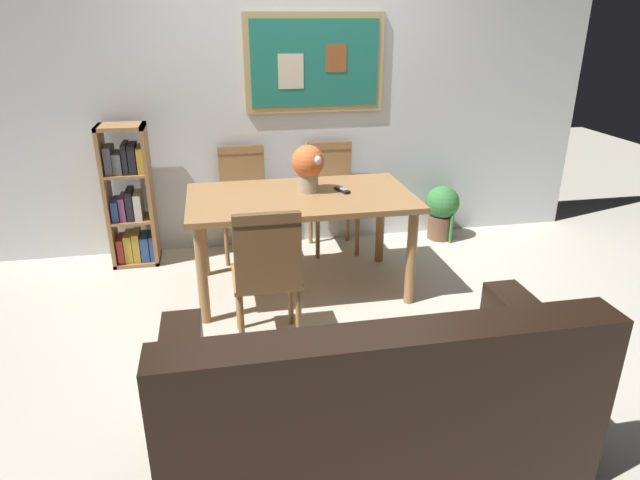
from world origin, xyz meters
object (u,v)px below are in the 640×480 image
leather_couch (371,405)px  bookshelf (130,202)px  dining_table (301,207)px  flower_vase (308,165)px  dining_chair_near_left (267,268)px  dining_chair_far_left (243,193)px  tv_remote (342,190)px  potted_ivy (442,210)px  dining_chair_far_right (332,188)px

leather_couch → bookshelf: bookshelf is taller
leather_couch → bookshelf: size_ratio=1.58×
dining_table → flower_vase: (0.07, 0.07, 0.29)m
flower_vase → dining_chair_near_left: bearing=-115.5°
dining_chair_far_left → flower_vase: (0.43, -0.69, 0.39)m
flower_vase → bookshelf: bearing=153.7°
tv_remote → flower_vase: bearing=169.1°
leather_couch → flower_vase: bearing=88.5°
dining_chair_far_left → bookshelf: bearing=-178.1°
potted_ivy → flower_vase: 1.64m
dining_chair_near_left → dining_table: bearing=66.7°
potted_ivy → bookshelf: bearing=-179.6°
dining_chair_far_right → potted_ivy: bearing=-0.7°
dining_chair_near_left → dining_chair_far_left: same height
bookshelf → dining_table: bearing=-30.0°
leather_couch → tv_remote: size_ratio=11.13×
dining_chair_far_right → potted_ivy: 1.06m
dining_chair_far_left → dining_chair_far_right: size_ratio=1.00×
leather_couch → tv_remote: 1.88m
dining_table → flower_vase: size_ratio=4.69×
flower_vase → tv_remote: (0.24, -0.05, -0.18)m
leather_couch → bookshelf: 2.83m
dining_chair_far_right → potted_ivy: dining_chair_far_right is taller
dining_chair_near_left → leather_couch: (0.35, -1.03, -0.23)m
dining_chair_near_left → bookshelf: bearing=122.4°
potted_ivy → leather_couch: bearing=-118.8°
potted_ivy → flower_vase: bearing=-153.2°
bookshelf → flower_vase: bearing=-26.3°
leather_couch → tv_remote: (0.28, 1.81, 0.43)m
dining_chair_far_left → leather_couch: (0.38, -2.55, -0.23)m
dining_table → tv_remote: 0.32m
dining_chair_far_right → bookshelf: size_ratio=0.80×
dining_chair_far_right → bookshelf: (-1.66, -0.03, -0.01)m
dining_chair_near_left → dining_chair_far_left: bearing=91.5°
dining_chair_near_left → flower_vase: bearing=64.5°
dining_chair_near_left → tv_remote: 1.02m
potted_ivy → tv_remote: (-1.11, -0.73, 0.47)m
flower_vase → dining_table: bearing=-134.1°
dining_chair_near_left → flower_vase: 0.99m
potted_ivy → flower_vase: (-1.34, -0.68, 0.66)m
bookshelf → leather_couch: bearing=-62.9°
leather_couch → dining_chair_far_left: bearing=98.6°
dining_chair_far_right → bookshelf: 1.66m
bookshelf → potted_ivy: 2.69m
bookshelf → dining_chair_far_left: bearing=1.9°
dining_table → dining_chair_near_left: bearing=-113.3°
dining_chair_far_left → potted_ivy: dining_chair_far_left is taller
dining_table → flower_vase: flower_vase is taller
potted_ivy → dining_table: bearing=-152.0°
potted_ivy → dining_chair_far_left: bearing=179.7°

